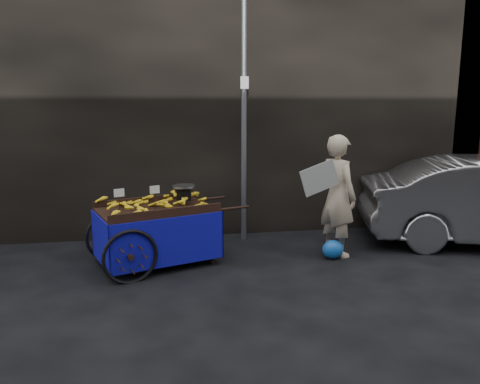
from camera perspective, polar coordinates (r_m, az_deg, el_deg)
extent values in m
plane|color=black|center=(6.15, -0.19, -9.26)|extent=(80.00, 80.00, 0.00)
cube|color=black|center=(8.30, -10.27, 13.36)|extent=(11.00, 2.00, 5.00)
cylinder|color=slate|center=(7.11, 0.48, 9.94)|extent=(0.08, 0.08, 4.00)
cube|color=white|center=(7.06, 0.56, 13.18)|extent=(0.12, 0.02, 0.18)
cube|color=black|center=(6.21, -10.16, -2.24)|extent=(1.67, 1.33, 0.05)
cube|color=black|center=(6.59, -11.36, -0.95)|extent=(1.38, 0.51, 0.09)
cube|color=black|center=(5.80, -8.83, -2.48)|extent=(1.38, 0.51, 0.09)
cube|color=black|center=(6.20, -3.37, -5.57)|extent=(0.06, 0.06, 0.73)
cube|color=black|center=(6.84, -5.98, -4.03)|extent=(0.06, 0.06, 0.73)
cylinder|color=black|center=(6.25, -0.77, -1.98)|extent=(0.44, 0.18, 0.04)
cylinder|color=black|center=(6.88, -3.60, -0.80)|extent=(0.44, 0.18, 0.04)
torus|color=black|center=(5.73, -13.21, -7.72)|extent=(0.66, 0.26, 0.68)
torus|color=black|center=(6.64, -15.50, -5.25)|extent=(0.66, 0.26, 0.68)
cylinder|color=black|center=(6.18, -14.45, -6.40)|extent=(0.37, 0.98, 0.05)
cube|color=#081197|center=(5.86, -8.61, -6.09)|extent=(1.41, 0.50, 0.62)
cube|color=#081197|center=(6.71, -11.34, -4.00)|extent=(1.41, 0.50, 0.62)
cube|color=#081197|center=(6.10, -16.64, -5.75)|extent=(0.32, 0.90, 0.62)
cube|color=#081197|center=(6.54, -3.95, -4.20)|extent=(0.32, 0.90, 0.62)
cube|color=black|center=(6.35, -6.85, -0.42)|extent=(0.20, 0.17, 0.15)
cylinder|color=silver|center=(6.33, -6.88, 0.71)|extent=(0.39, 0.39, 0.03)
cube|color=white|center=(5.92, -14.53, -0.10)|extent=(0.12, 0.05, 0.10)
cube|color=white|center=(6.04, -10.36, 0.29)|extent=(0.12, 0.05, 0.10)
imported|color=beige|center=(6.60, 11.80, -0.46)|extent=(0.62, 0.73, 1.69)
cube|color=#B5B4AE|center=(6.24, 9.66, 1.70)|extent=(0.58, 0.10, 0.50)
ellipsoid|color=blue|center=(6.59, 11.24, -6.88)|extent=(0.29, 0.23, 0.26)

